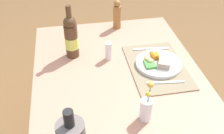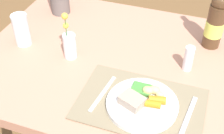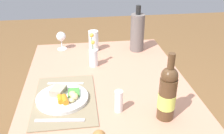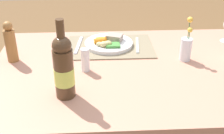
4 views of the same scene
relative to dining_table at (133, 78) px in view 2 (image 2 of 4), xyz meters
The scene contains 9 objects.
dining_table is the anchor object (origin of this frame).
placemat 0.26m from the dining_table, 67.80° to the right, with size 0.45×0.30×0.01m, color #817256.
dinner_plate 0.27m from the dining_table, 66.93° to the right, with size 0.25×0.25×0.05m.
fork 0.25m from the dining_table, 103.41° to the right, with size 0.01×0.20×0.01m, color silver.
knife 0.36m from the dining_table, 42.84° to the right, with size 0.02×0.22×0.01m, color silver.
flower_vase 0.31m from the dining_table, 168.16° to the right, with size 0.05×0.05×0.21m.
wine_bottle 0.42m from the dining_table, 38.36° to the left, with size 0.08×0.08×0.31m.
salt_shaker 0.26m from the dining_table, ahead, with size 0.04×0.04×0.11m, color white.
water_tumbler 0.52m from the dining_table, behind, with size 0.07×0.07×0.14m.
Camera 2 is at (0.24, -0.96, 1.59)m, focal length 49.79 mm.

